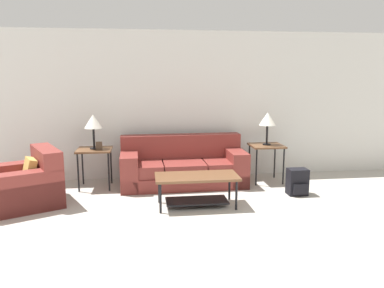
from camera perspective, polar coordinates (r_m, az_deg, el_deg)
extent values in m
cube|color=silver|center=(6.74, 0.13, 5.91)|extent=(9.08, 0.06, 2.60)
cube|color=maroon|center=(6.34, -1.32, -5.31)|extent=(2.09, 0.91, 0.22)
cube|color=maroon|center=(6.22, -7.63, -3.71)|extent=(0.69, 0.79, 0.20)
cube|color=maroon|center=(6.27, -1.30, -3.51)|extent=(0.69, 0.79, 0.20)
cube|color=maroon|center=(6.39, 4.85, -3.28)|extent=(0.69, 0.79, 0.20)
cube|color=maroon|center=(6.51, -1.68, -0.28)|extent=(2.07, 0.31, 0.40)
cube|color=maroon|center=(6.25, -9.50, -3.98)|extent=(0.30, 0.87, 0.58)
cube|color=maroon|center=(6.46, 6.57, -3.42)|extent=(0.30, 0.87, 0.58)
cube|color=maroon|center=(5.85, -24.54, -6.68)|extent=(1.29, 1.26, 0.40)
cube|color=maroon|center=(5.81, -21.29, -2.48)|extent=(0.64, 0.95, 0.40)
cube|color=maroon|center=(6.15, -25.08, -5.15)|extent=(1.00, 0.67, 0.56)
cube|color=maroon|center=(5.51, -24.06, -6.79)|extent=(1.00, 0.67, 0.56)
cube|color=tan|center=(5.79, -23.55, -3.69)|extent=(0.32, 0.39, 0.36)
cube|color=brown|center=(5.24, 0.73, -4.99)|extent=(1.16, 0.54, 0.04)
cylinder|color=black|center=(5.06, -4.83, -8.25)|extent=(0.03, 0.03, 0.41)
cylinder|color=black|center=(5.21, 6.78, -7.76)|extent=(0.03, 0.03, 0.41)
cylinder|color=black|center=(5.47, -5.03, -6.85)|extent=(0.03, 0.03, 0.41)
cylinder|color=black|center=(5.60, 5.73, -6.44)|extent=(0.03, 0.03, 0.41)
cube|color=black|center=(5.35, 0.72, -8.63)|extent=(0.87, 0.38, 0.02)
cube|color=brown|center=(6.29, -14.65, -0.85)|extent=(0.55, 0.52, 0.03)
cylinder|color=black|center=(6.18, -16.95, -4.24)|extent=(0.03, 0.03, 0.62)
cylinder|color=black|center=(6.12, -12.56, -4.19)|extent=(0.03, 0.03, 0.62)
cylinder|color=black|center=(6.60, -16.33, -3.30)|extent=(0.03, 0.03, 0.62)
cylinder|color=black|center=(6.54, -12.22, -3.24)|extent=(0.03, 0.03, 0.62)
cube|color=brown|center=(6.57, 11.29, -0.24)|extent=(0.55, 0.52, 0.03)
cylinder|color=black|center=(6.37, 9.78, -3.53)|extent=(0.03, 0.03, 0.62)
cylinder|color=black|center=(6.52, 13.78, -3.35)|extent=(0.03, 0.03, 0.62)
cylinder|color=black|center=(6.77, 8.70, -2.66)|extent=(0.03, 0.03, 0.62)
cylinder|color=black|center=(6.92, 12.49, -2.52)|extent=(0.03, 0.03, 0.62)
cylinder|color=black|center=(6.29, -14.66, -0.64)|extent=(0.14, 0.14, 0.02)
cylinder|color=black|center=(6.26, -14.73, 0.89)|extent=(0.04, 0.04, 0.32)
cone|color=white|center=(6.22, -14.84, 3.36)|extent=(0.28, 0.28, 0.22)
cylinder|color=black|center=(6.57, 11.30, -0.04)|extent=(0.14, 0.14, 0.02)
cylinder|color=black|center=(6.54, 11.35, 1.43)|extent=(0.04, 0.04, 0.32)
cone|color=white|center=(6.51, 11.43, 3.79)|extent=(0.28, 0.28, 0.22)
cube|color=black|center=(6.05, 15.74, -5.54)|extent=(0.30, 0.22, 0.41)
cube|color=black|center=(5.96, 16.19, -6.63)|extent=(0.22, 0.05, 0.16)
cylinder|color=black|center=(6.13, 14.58, -5.09)|extent=(0.02, 0.02, 0.31)
cylinder|color=black|center=(6.19, 15.99, -5.00)|extent=(0.02, 0.02, 0.31)
cube|color=#4C3828|center=(6.19, -13.99, -0.24)|extent=(0.10, 0.04, 0.13)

